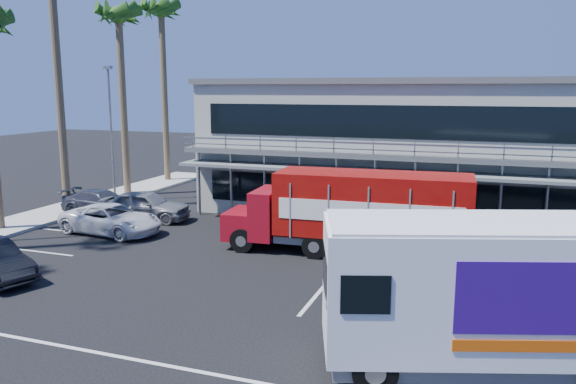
% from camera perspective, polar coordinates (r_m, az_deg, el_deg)
% --- Properties ---
extents(ground, '(120.00, 120.00, 0.00)m').
position_cam_1_polar(ground, '(19.75, -2.63, -9.63)').
color(ground, black).
rests_on(ground, ground).
extents(building, '(22.40, 12.00, 7.30)m').
position_cam_1_polar(building, '(32.50, 12.37, 4.71)').
color(building, '#9AA193').
rests_on(building, ground).
extents(curb_strip, '(3.00, 32.00, 0.16)m').
position_cam_1_polar(curb_strip, '(32.67, -23.49, -2.25)').
color(curb_strip, '#A5A399').
rests_on(curb_strip, ground).
extents(palm_e, '(2.80, 2.80, 12.25)m').
position_cam_1_polar(palm_e, '(37.38, -16.79, 15.86)').
color(palm_e, brown).
rests_on(palm_e, ground).
extents(palm_f, '(2.80, 2.80, 13.25)m').
position_cam_1_polar(palm_f, '(42.24, -12.73, 16.60)').
color(palm_f, brown).
rests_on(palm_f, ground).
extents(light_pole_far, '(0.50, 0.25, 8.09)m').
position_cam_1_polar(light_pole_far, '(35.35, -17.53, 6.29)').
color(light_pole_far, gray).
rests_on(light_pole_far, ground).
extents(red_truck, '(10.29, 3.02, 3.42)m').
position_cam_1_polar(red_truck, '(23.19, 6.84, -1.82)').
color(red_truck, maroon).
rests_on(red_truck, ground).
extents(white_van, '(8.08, 4.88, 3.73)m').
position_cam_1_polar(white_van, '(14.40, 19.34, -9.62)').
color(white_van, white).
rests_on(white_van, ground).
extents(parked_car_c, '(5.22, 2.81, 1.39)m').
position_cam_1_polar(parked_car_c, '(27.85, -17.51, -2.65)').
color(parked_car_c, silver).
rests_on(parked_car_c, ground).
extents(parked_car_d, '(4.67, 1.98, 1.34)m').
position_cam_1_polar(parked_car_d, '(32.14, -18.36, -1.03)').
color(parked_car_d, '#2E303D').
rests_on(parked_car_d, ground).
extents(parked_car_e, '(4.88, 2.57, 1.58)m').
position_cam_1_polar(parked_car_e, '(30.05, -14.32, -1.36)').
color(parked_car_e, gray).
rests_on(parked_car_e, ground).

